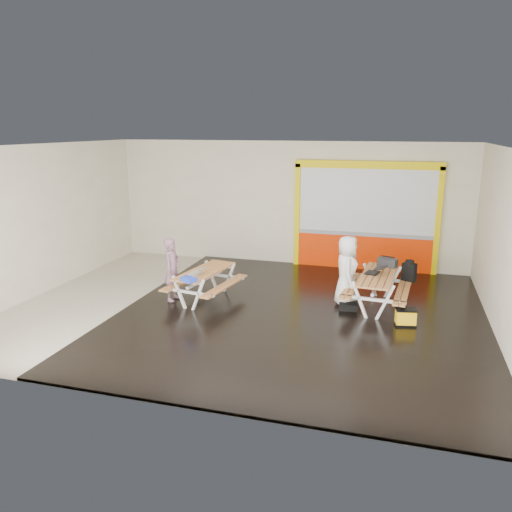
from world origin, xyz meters
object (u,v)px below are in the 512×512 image
(laptop_left, at_px, (197,272))
(laptop_right, at_px, (375,271))
(dark_case, at_px, (348,306))
(fluke_bag, at_px, (406,317))
(picnic_table_left, at_px, (205,278))
(picnic_table_right, at_px, (377,283))
(backpack, at_px, (409,271))
(toolbox, at_px, (387,262))
(person_right, at_px, (347,271))
(person_left, at_px, (172,269))
(blue_pouch, at_px, (189,279))

(laptop_left, xyz_separation_m, laptop_right, (3.77, 0.97, 0.06))
(dark_case, xyz_separation_m, fluke_bag, (1.19, -0.58, 0.09))
(laptop_right, xyz_separation_m, fluke_bag, (0.69, -0.99, -0.63))
(dark_case, bearing_deg, picnic_table_left, -175.53)
(picnic_table_right, bearing_deg, backpack, 48.13)
(toolbox, relative_size, fluke_bag, 1.06)
(person_right, bearing_deg, person_left, 91.46)
(laptop_left, distance_m, backpack, 4.78)
(laptop_left, xyz_separation_m, toolbox, (4.00, 1.63, 0.10))
(laptop_left, relative_size, backpack, 0.84)
(dark_case, bearing_deg, toolbox, 55.25)
(laptop_right, distance_m, toolbox, 0.70)
(person_left, distance_m, laptop_left, 0.62)
(picnic_table_left, distance_m, person_right, 3.17)
(blue_pouch, bearing_deg, laptop_left, 95.79)
(laptop_left, bearing_deg, blue_pouch, -84.21)
(person_right, distance_m, fluke_bag, 1.67)
(picnic_table_left, height_order, laptop_right, laptop_right)
(picnic_table_left, distance_m, toolbox, 4.16)
(picnic_table_left, height_order, person_left, person_left)
(laptop_right, height_order, fluke_bag, laptop_right)
(picnic_table_left, distance_m, blue_pouch, 0.90)
(picnic_table_right, relative_size, blue_pouch, 6.57)
(laptop_left, height_order, backpack, backpack)
(person_left, height_order, backpack, person_left)
(picnic_table_right, bearing_deg, laptop_left, -166.54)
(person_right, distance_m, dark_case, 0.77)
(person_left, bearing_deg, person_right, -76.42)
(laptop_right, distance_m, blue_pouch, 4.01)
(picnic_table_left, bearing_deg, fluke_bag, -4.32)
(picnic_table_right, xyz_separation_m, fluke_bag, (0.62, -0.93, -0.39))
(laptop_left, bearing_deg, picnic_table_right, 13.46)
(picnic_table_left, relative_size, backpack, 4.05)
(fluke_bag, bearing_deg, picnic_table_left, 175.68)
(picnic_table_left, distance_m, backpack, 4.62)
(blue_pouch, bearing_deg, toolbox, 28.92)
(picnic_table_right, xyz_separation_m, backpack, (0.65, 0.73, 0.11))
(person_left, xyz_separation_m, blue_pouch, (0.67, -0.63, 0.01))
(person_left, distance_m, person_right, 3.88)
(person_left, bearing_deg, toolbox, -69.80)
(laptop_left, xyz_separation_m, dark_case, (3.27, 0.57, -0.66))
(person_left, bearing_deg, picnic_table_right, -77.64)
(picnic_table_left, xyz_separation_m, fluke_bag, (4.39, -0.33, -0.35))
(toolbox, distance_m, dark_case, 1.50)
(laptop_left, height_order, blue_pouch, laptop_left)
(person_right, bearing_deg, fluke_bag, -135.25)
(picnic_table_right, bearing_deg, person_right, -176.38)
(dark_case, height_order, fluke_bag, fluke_bag)
(toolbox, xyz_separation_m, backpack, (0.49, 0.02, -0.17))
(laptop_right, xyz_separation_m, toolbox, (0.23, 0.65, 0.04))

